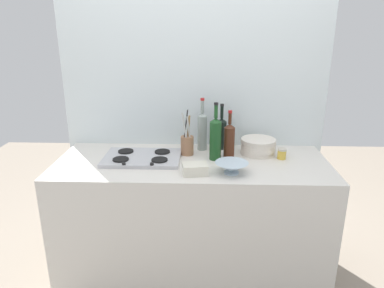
% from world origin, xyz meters
% --- Properties ---
extents(ground_plane, '(6.00, 6.00, 0.00)m').
position_xyz_m(ground_plane, '(0.00, 0.00, 0.00)').
color(ground_plane, gray).
rests_on(ground_plane, ground).
extents(counter_block, '(1.80, 0.70, 0.90)m').
position_xyz_m(counter_block, '(0.00, 0.00, 0.45)').
color(counter_block, silver).
rests_on(counter_block, ground).
extents(backsplash_panel, '(1.90, 0.06, 2.55)m').
position_xyz_m(backsplash_panel, '(0.00, 0.38, 1.27)').
color(backsplash_panel, silver).
rests_on(backsplash_panel, ground).
extents(stovetop_hob, '(0.51, 0.34, 0.04)m').
position_xyz_m(stovetop_hob, '(-0.33, 0.02, 0.91)').
color(stovetop_hob, '#B2B2B7').
rests_on(stovetop_hob, counter_block).
extents(plate_stack, '(0.25, 0.24, 0.11)m').
position_xyz_m(plate_stack, '(0.45, 0.17, 0.95)').
color(plate_stack, silver).
rests_on(plate_stack, counter_block).
extents(wine_bottle_leftmost, '(0.07, 0.07, 0.33)m').
position_xyz_m(wine_bottle_leftmost, '(0.25, 0.08, 1.02)').
color(wine_bottle_leftmost, '#472314').
rests_on(wine_bottle_leftmost, counter_block).
extents(wine_bottle_mid_left, '(0.07, 0.07, 0.38)m').
position_xyz_m(wine_bottle_mid_left, '(0.06, 0.24, 1.05)').
color(wine_bottle_mid_left, gray).
rests_on(wine_bottle_mid_left, counter_block).
extents(wine_bottle_mid_right, '(0.07, 0.07, 0.33)m').
position_xyz_m(wine_bottle_mid_right, '(0.20, 0.26, 1.02)').
color(wine_bottle_mid_right, black).
rests_on(wine_bottle_mid_right, counter_block).
extents(wine_bottle_rightmost, '(0.08, 0.08, 0.39)m').
position_xyz_m(wine_bottle_rightmost, '(0.15, 0.05, 1.05)').
color(wine_bottle_rightmost, '#19471E').
rests_on(wine_bottle_rightmost, counter_block).
extents(mixing_bowl, '(0.20, 0.20, 0.07)m').
position_xyz_m(mixing_bowl, '(0.25, -0.19, 0.94)').
color(mixing_bowl, silver).
rests_on(mixing_bowl, counter_block).
extents(butter_dish, '(0.16, 0.13, 0.06)m').
position_xyz_m(butter_dish, '(0.03, -0.21, 0.93)').
color(butter_dish, silver).
rests_on(butter_dish, counter_block).
extents(utensil_crock, '(0.09, 0.09, 0.32)m').
position_xyz_m(utensil_crock, '(-0.04, 0.13, 0.98)').
color(utensil_crock, '#996B4C').
rests_on(utensil_crock, counter_block).
extents(condiment_jar_front, '(0.06, 0.06, 0.07)m').
position_xyz_m(condiment_jar_front, '(0.60, 0.07, 0.94)').
color(condiment_jar_front, gold).
rests_on(condiment_jar_front, counter_block).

